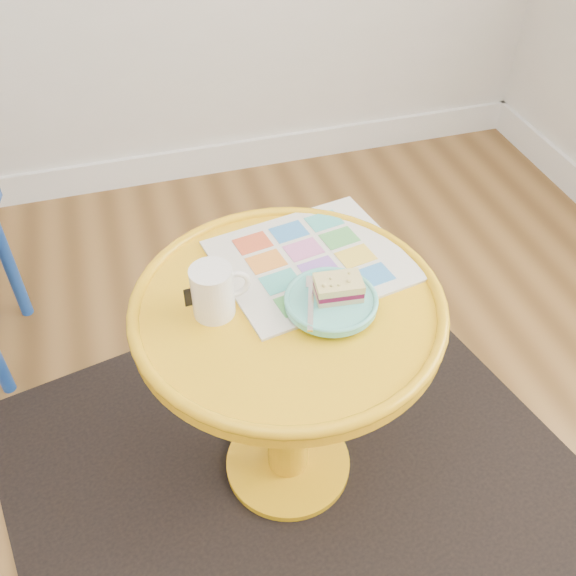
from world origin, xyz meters
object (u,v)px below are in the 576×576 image
object	(u,v)px
side_table	(288,359)
plate	(331,301)
newspaper	(311,260)
mug	(214,290)

from	to	relation	value
side_table	plate	bearing A→B (deg)	-26.38
newspaper	plate	distance (m)	0.14
side_table	plate	xyz separation A→B (m)	(0.07, -0.04, 0.18)
newspaper	side_table	bearing A→B (deg)	-137.75
side_table	newspaper	size ratio (longest dim) A/B	1.64
mug	plate	bearing A→B (deg)	-17.76
mug	plate	xyz separation A→B (m)	(0.21, -0.05, -0.04)
side_table	plate	size ratio (longest dim) A/B	3.45
newspaper	mug	world-z (taller)	mug
mug	plate	size ratio (longest dim) A/B	0.65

